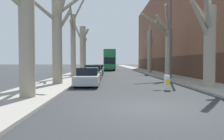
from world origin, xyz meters
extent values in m
plane|color=#2B2D30|center=(0.00, 0.00, 0.00)|extent=(300.00, 300.00, 0.00)
cube|color=gray|center=(-5.72, 50.00, 0.06)|extent=(3.31, 120.00, 0.12)
cube|color=gray|center=(5.72, 50.00, 0.06)|extent=(3.31, 120.00, 0.12)
cube|color=brown|center=(12.37, 30.27, 7.33)|extent=(10.00, 46.40, 14.67)
cube|color=#492D21|center=(7.35, 30.27, 1.25)|extent=(0.12, 45.47, 2.50)
cylinder|color=gray|center=(-5.31, 2.12, 3.71)|extent=(0.73, 0.73, 7.42)
cylinder|color=gray|center=(-5.37, 8.60, 3.42)|extent=(0.75, 0.75, 6.84)
cylinder|color=gray|center=(-4.11, 9.32, 6.61)|extent=(2.79, 1.75, 2.62)
cylinder|color=gray|center=(-4.86, 7.94, 5.80)|extent=(1.35, 1.64, 2.33)
cylinder|color=gray|center=(-6.25, 7.79, 5.61)|extent=(2.05, 1.90, 1.77)
cylinder|color=gray|center=(-4.90, 8.89, 4.93)|extent=(1.26, 0.91, 1.93)
cylinder|color=gray|center=(-5.36, 16.45, 3.54)|extent=(0.58, 0.58, 7.08)
cylinder|color=gray|center=(-5.26, 14.85, 6.41)|extent=(0.40, 3.32, 2.16)
cylinder|color=gray|center=(-4.71, 16.53, 7.69)|extent=(1.50, 0.39, 2.73)
cylinder|color=gray|center=(-5.41, 15.81, 5.36)|extent=(0.31, 1.46, 1.95)
cylinder|color=gray|center=(-5.12, 24.05, 3.49)|extent=(0.87, 0.87, 6.97)
cylinder|color=gray|center=(-4.67, 23.61, 5.85)|extent=(1.27, 1.25, 1.52)
cylinder|color=gray|center=(-5.87, 24.63, 6.21)|extent=(1.90, 1.55, 3.44)
cylinder|color=gray|center=(-4.94, 24.63, 4.58)|extent=(0.72, 1.47, 1.64)
cylinder|color=gray|center=(5.27, 6.16, 2.74)|extent=(0.75, 0.75, 5.48)
cylinder|color=gray|center=(5.41, 6.58, 5.96)|extent=(0.62, 1.15, 1.70)
cylinder|color=gray|center=(4.50, 5.78, 4.41)|extent=(1.85, 1.10, 2.58)
cylinder|color=gray|center=(4.65, 5.27, 5.00)|extent=(1.57, 2.10, 2.80)
cylinder|color=gray|center=(4.36, 5.87, 4.91)|extent=(2.11, 0.90, 3.40)
cylinder|color=gray|center=(4.95, 6.92, 5.23)|extent=(0.96, 1.81, 2.28)
cylinder|color=gray|center=(5.34, 16.06, 2.69)|extent=(0.78, 0.78, 5.39)
cylinder|color=gray|center=(4.94, 15.31, 6.22)|extent=(1.15, 1.83, 3.28)
cylinder|color=gray|center=(3.80, 15.84, 6.04)|extent=(3.24, 0.72, 2.13)
cylinder|color=gray|center=(4.60, 15.86, 5.99)|extent=(1.74, 0.72, 1.97)
cylinder|color=gray|center=(4.81, 16.25, 5.59)|extent=(1.36, 0.73, 2.34)
cylinder|color=gray|center=(4.46, 15.47, 5.27)|extent=(2.04, 1.50, 1.97)
cylinder|color=gray|center=(5.09, 25.80, 3.34)|extent=(0.66, 0.66, 6.69)
cylinder|color=gray|center=(5.39, 27.04, 6.55)|extent=(0.87, 2.69, 2.72)
cylinder|color=gray|center=(4.44, 25.81, 4.96)|extent=(1.48, 0.26, 1.68)
cylinder|color=gray|center=(5.45, 26.11, 4.81)|extent=(1.02, 0.92, 1.87)
cube|color=#1E7F47|center=(-1.04, 39.53, 1.56)|extent=(2.41, 10.23, 2.43)
cube|color=#1E7F47|center=(-1.04, 39.53, 3.49)|extent=(2.36, 10.03, 1.43)
cube|color=#1A6C3C|center=(-1.04, 39.53, 4.26)|extent=(2.36, 10.03, 0.12)
cube|color=black|center=(-1.04, 39.53, 2.03)|extent=(2.44, 9.00, 1.26)
cube|color=black|center=(-1.04, 39.53, 3.56)|extent=(2.44, 9.00, 1.09)
cube|color=black|center=(-1.04, 34.43, 2.03)|extent=(2.17, 0.06, 1.32)
cylinder|color=black|center=(-2.08, 36.46, 0.48)|extent=(0.30, 0.97, 0.97)
cylinder|color=black|center=(0.00, 36.46, 0.48)|extent=(0.30, 0.97, 0.97)
cylinder|color=black|center=(-2.08, 42.39, 0.48)|extent=(0.30, 0.97, 0.97)
cylinder|color=black|center=(0.00, 42.39, 0.48)|extent=(0.30, 0.97, 0.97)
cube|color=#9EA3AD|center=(-2.99, 8.10, 0.49)|extent=(1.71, 4.32, 0.62)
cube|color=black|center=(-2.99, 8.36, 1.07)|extent=(1.51, 2.25, 0.55)
cylinder|color=black|center=(-3.74, 6.81, 0.32)|extent=(0.20, 0.64, 0.64)
cylinder|color=black|center=(-2.25, 6.81, 0.32)|extent=(0.20, 0.64, 0.64)
cylinder|color=black|center=(-3.74, 9.40, 0.32)|extent=(0.20, 0.64, 0.64)
cylinder|color=black|center=(-2.25, 9.40, 0.32)|extent=(0.20, 0.64, 0.64)
cube|color=olive|center=(-2.99, 14.08, 0.50)|extent=(1.73, 4.38, 0.65)
cube|color=black|center=(-2.99, 14.35, 1.15)|extent=(1.52, 2.28, 0.64)
cylinder|color=black|center=(-3.75, 12.77, 0.33)|extent=(0.20, 0.65, 0.65)
cylinder|color=black|center=(-2.24, 12.77, 0.33)|extent=(0.20, 0.65, 0.65)
cylinder|color=black|center=(-3.75, 15.40, 0.33)|extent=(0.20, 0.65, 0.65)
cylinder|color=black|center=(-2.24, 15.40, 0.33)|extent=(0.20, 0.65, 0.65)
cube|color=navy|center=(-2.99, 20.31, 0.50)|extent=(1.84, 4.41, 0.64)
cube|color=black|center=(-2.99, 20.57, 1.11)|extent=(1.62, 2.30, 0.57)
cylinder|color=black|center=(-3.80, 18.98, 0.34)|extent=(0.20, 0.68, 0.68)
cylinder|color=black|center=(-2.19, 18.98, 0.34)|extent=(0.20, 0.68, 0.68)
cylinder|color=black|center=(-3.80, 21.63, 0.34)|extent=(0.20, 0.68, 0.68)
cylinder|color=black|center=(-2.19, 21.63, 0.34)|extent=(0.20, 0.68, 0.68)
cube|color=olive|center=(-2.99, 26.34, 0.52)|extent=(1.84, 4.12, 0.69)
cube|color=black|center=(-2.99, 26.59, 1.12)|extent=(1.62, 2.14, 0.51)
cylinder|color=black|center=(-3.80, 25.10, 0.34)|extent=(0.20, 0.68, 0.68)
cylinder|color=black|center=(-2.19, 25.10, 0.34)|extent=(0.20, 0.68, 0.68)
cylinder|color=black|center=(-3.80, 27.58, 0.34)|extent=(0.20, 0.68, 0.68)
cylinder|color=black|center=(-2.19, 27.58, 0.34)|extent=(0.20, 0.68, 0.68)
cylinder|color=#4C4F54|center=(4.56, 12.78, 4.11)|extent=(0.16, 0.16, 8.23)
cylinder|color=white|center=(2.24, 5.45, 0.47)|extent=(0.38, 0.38, 0.94)
cube|color=yellow|center=(2.24, 5.25, 0.52)|extent=(0.27, 0.01, 0.34)
camera|label=1|loc=(-1.55, -8.22, 1.77)|focal=35.00mm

